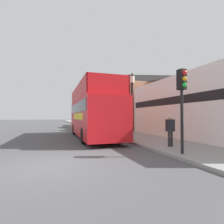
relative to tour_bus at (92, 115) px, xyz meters
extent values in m
plane|color=#4C4C4F|center=(-3.15, 13.85, -1.82)|extent=(144.00, 144.00, 0.00)
cube|color=gray|center=(3.32, 10.85, -1.75)|extent=(3.48, 108.00, 0.14)
cube|color=white|center=(8.06, -3.67, 0.47)|extent=(6.00, 13.09, 4.57)
cube|color=black|center=(5.11, -3.67, 0.98)|extent=(0.12, 12.44, 0.55)
cube|color=#9E664C|center=(8.06, 11.49, 0.95)|extent=(6.00, 16.22, 5.54)
pyramid|color=#383333|center=(8.06, 11.49, 5.08)|extent=(6.00, 16.22, 2.71)
cube|color=red|center=(0.00, -0.11, -0.27)|extent=(2.66, 9.70, 2.55)
cube|color=yellow|center=(-0.01, -0.59, -0.14)|extent=(2.59, 5.36, 0.45)
cube|color=black|center=(0.00, -0.11, 0.51)|extent=(2.68, 8.93, 0.70)
cube|color=red|center=(0.00, -0.11, 1.06)|extent=(2.65, 8.93, 0.10)
cube|color=red|center=(-1.20, -0.08, 1.64)|extent=(0.26, 8.88, 1.06)
cube|color=red|center=(1.19, -0.13, 1.64)|extent=(0.26, 8.88, 1.06)
cube|color=red|center=(-0.10, -4.51, 1.64)|extent=(2.46, 0.12, 1.06)
cube|color=red|center=(0.08, 3.66, 1.64)|extent=(2.49, 1.40, 1.06)
cylinder|color=black|center=(-1.04, 2.91, -1.32)|extent=(0.30, 1.01, 1.00)
cylinder|color=black|center=(1.17, 2.86, -1.32)|extent=(0.30, 1.01, 1.00)
cylinder|color=black|center=(-1.17, -2.88, -1.32)|extent=(0.30, 1.01, 1.00)
cylinder|color=black|center=(1.04, -2.93, -1.32)|extent=(0.30, 1.01, 1.00)
cube|color=silver|center=(0.48, 7.29, -1.22)|extent=(1.71, 4.19, 0.85)
cube|color=black|center=(0.48, 7.16, -0.50)|extent=(1.50, 2.01, 0.59)
cylinder|color=black|center=(-0.30, 8.59, -1.50)|extent=(0.20, 0.64, 0.64)
cylinder|color=black|center=(1.27, 8.59, -1.50)|extent=(0.20, 0.64, 0.64)
cylinder|color=black|center=(-0.30, 5.99, -1.50)|extent=(0.20, 0.64, 0.64)
cylinder|color=black|center=(1.26, 5.99, -1.50)|extent=(0.20, 0.64, 0.64)
cylinder|color=#232328|center=(2.65, -5.99, -1.29)|extent=(0.12, 0.12, 0.77)
cylinder|color=#232328|center=(2.81, -5.99, -1.29)|extent=(0.12, 0.12, 0.77)
cube|color=black|center=(2.73, -5.99, -0.60)|extent=(0.42, 0.23, 0.61)
sphere|color=tan|center=(2.73, -5.99, -0.19)|extent=(0.21, 0.21, 0.21)
cylinder|color=black|center=(2.11, -7.56, -0.36)|extent=(0.12, 0.12, 2.65)
cube|color=black|center=(2.11, -7.56, 1.39)|extent=(0.28, 0.31, 0.85)
sphere|color=red|center=(2.11, -7.73, 1.65)|extent=(0.19, 0.19, 0.19)
sphere|color=orange|center=(2.11, -7.73, 1.39)|extent=(0.19, 0.19, 0.19)
sphere|color=green|center=(2.11, -7.73, 1.14)|extent=(0.19, 0.19, 0.19)
cylinder|color=black|center=(1.96, -3.12, 0.19)|extent=(0.13, 0.13, 3.73)
cylinder|color=silver|center=(1.96, -3.12, 2.28)|extent=(0.32, 0.32, 0.45)
cone|color=black|center=(1.96, -3.12, 2.62)|extent=(0.35, 0.35, 0.22)
cylinder|color=black|center=(2.01, 6.33, 0.23)|extent=(0.13, 0.13, 3.82)
cylinder|color=silver|center=(2.01, 6.33, 2.36)|extent=(0.32, 0.32, 0.45)
cone|color=black|center=(2.01, 6.33, 2.70)|extent=(0.35, 0.35, 0.22)
camera|label=1|loc=(-2.99, -13.47, -0.15)|focal=28.00mm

